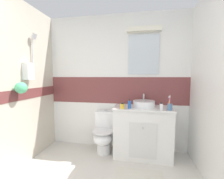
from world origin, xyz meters
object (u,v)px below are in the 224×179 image
(soap_dispenser, at_px, (129,105))
(toilet, at_px, (104,133))
(sink_basin, at_px, (144,104))
(toothbrush_cup, at_px, (170,106))
(perfume_flask_small, at_px, (161,106))
(hair_gel_jar, at_px, (122,106))

(soap_dispenser, bearing_deg, toilet, 161.89)
(sink_basin, xyz_separation_m, toothbrush_cup, (0.38, -0.18, -0.00))
(sink_basin, bearing_deg, perfume_flask_small, -36.17)
(sink_basin, relative_size, hair_gel_jar, 4.28)
(toilet, bearing_deg, perfume_flask_small, -10.19)
(hair_gel_jar, distance_m, perfume_flask_small, 0.60)
(soap_dispenser, bearing_deg, perfume_flask_small, -2.33)
(toothbrush_cup, bearing_deg, soap_dispenser, 178.30)
(toothbrush_cup, distance_m, perfume_flask_small, 0.13)
(sink_basin, relative_size, toothbrush_cup, 1.78)
(sink_basin, bearing_deg, toothbrush_cup, -25.83)
(perfume_flask_small, bearing_deg, hair_gel_jar, -179.34)
(soap_dispenser, distance_m, hair_gel_jar, 0.12)
(toothbrush_cup, height_order, soap_dispenser, toothbrush_cup)
(toothbrush_cup, distance_m, soap_dispenser, 0.61)
(toothbrush_cup, relative_size, soap_dispenser, 1.41)
(soap_dispenser, height_order, perfume_flask_small, soap_dispenser)
(toothbrush_cup, relative_size, perfume_flask_small, 1.99)
(toilet, height_order, toothbrush_cup, toothbrush_cup)
(soap_dispenser, bearing_deg, sink_basin, 35.54)
(sink_basin, height_order, perfume_flask_small, sink_basin)
(toilet, xyz_separation_m, soap_dispenser, (0.46, -0.15, 0.57))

